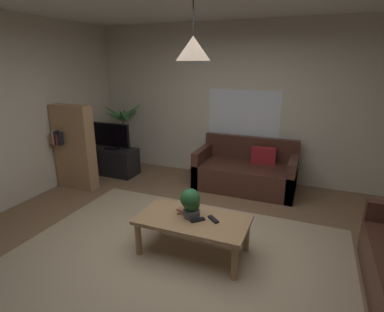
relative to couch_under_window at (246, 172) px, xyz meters
name	(u,v)px	position (x,y,z in m)	size (l,w,h in m)	color
floor	(182,253)	(-0.25, -2.09, -0.28)	(5.56, 5.14, 0.02)	brown
rug	(174,262)	(-0.25, -2.29, -0.27)	(3.61, 2.83, 0.01)	tan
wall_back	(241,103)	(-0.25, 0.51, 1.08)	(5.68, 0.06, 2.72)	beige
window_pane	(243,117)	(-0.20, 0.48, 0.84)	(1.27, 0.01, 0.97)	white
couch_under_window	(246,172)	(0.00, 0.00, 0.00)	(1.62, 0.84, 0.82)	#47281E
coffee_table	(193,223)	(-0.13, -2.05, 0.09)	(1.21, 0.64, 0.43)	#A87F56
book_on_table_0	(183,212)	(-0.28, -1.98, 0.16)	(0.12, 0.09, 0.02)	#99663F
book_on_table_1	(184,210)	(-0.27, -1.97, 0.18)	(0.16, 0.09, 0.02)	#99663F
remote_on_table_0	(213,219)	(0.08, -2.00, 0.16)	(0.05, 0.16, 0.02)	black
remote_on_table_1	(198,220)	(-0.07, -2.08, 0.16)	(0.05, 0.16, 0.02)	black
potted_plant_on_table	(191,202)	(-0.17, -2.02, 0.32)	(0.22, 0.23, 0.33)	#4C4C51
tv_stand	(114,161)	(-2.48, -0.27, -0.02)	(0.90, 0.44, 0.50)	black
tv	(111,136)	(-2.48, -0.29, 0.47)	(0.77, 0.16, 0.49)	black
potted_palm_corner	(125,137)	(-2.55, 0.24, 0.32)	(0.89, 0.83, 1.34)	#4C4C51
bookshelf_corner	(74,147)	(-2.66, -1.04, 0.43)	(0.70, 0.31, 1.40)	#A87F56
pendant_lamp	(193,48)	(-0.13, -2.05, 1.90)	(0.33, 0.33, 0.65)	black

